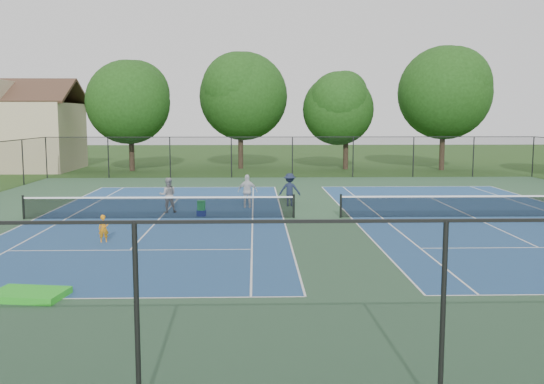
{
  "coord_description": "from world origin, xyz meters",
  "views": [
    {
      "loc": [
        -2.77,
        -26.57,
        4.5
      ],
      "look_at": [
        -2.05,
        -1.0,
        1.3
      ],
      "focal_mm": 40.0,
      "sensor_mm": 36.0,
      "label": 1
    }
  ],
  "objects_px": {
    "tree_back_b": "(240,92)",
    "tree_back_c": "(346,105)",
    "tree_back_a": "(130,98)",
    "ball_crate": "(201,213)",
    "clapboard_house": "(14,133)",
    "child_player": "(104,229)",
    "bystander_b": "(290,190)",
    "instructor": "(168,195)",
    "tree_back_d": "(444,88)",
    "bystander_a": "(248,191)",
    "ball_hopper": "(201,205)"
  },
  "relations": [
    {
      "from": "tree_back_c",
      "to": "instructor",
      "type": "bearing_deg",
      "value": -116.99
    },
    {
      "from": "tree_back_b",
      "to": "tree_back_c",
      "type": "bearing_deg",
      "value": -6.34
    },
    {
      "from": "clapboard_house",
      "to": "instructor",
      "type": "xyz_separation_m",
      "value": [
        16.14,
        -23.28,
        -2.26
      ]
    },
    {
      "from": "tree_back_c",
      "to": "ball_hopper",
      "type": "xyz_separation_m",
      "value": [
        -10.21,
        -24.35,
        -4.99
      ]
    },
    {
      "from": "tree_back_a",
      "to": "ball_hopper",
      "type": "relative_size",
      "value": 21.19
    },
    {
      "from": "bystander_a",
      "to": "ball_crate",
      "type": "bearing_deg",
      "value": 51.98
    },
    {
      "from": "child_player",
      "to": "bystander_a",
      "type": "distance_m",
      "value": 9.59
    },
    {
      "from": "tree_back_b",
      "to": "instructor",
      "type": "height_order",
      "value": "tree_back_b"
    },
    {
      "from": "tree_back_a",
      "to": "bystander_b",
      "type": "relative_size",
      "value": 5.5
    },
    {
      "from": "tree_back_b",
      "to": "tree_back_c",
      "type": "xyz_separation_m",
      "value": [
        9.0,
        -1.0,
        -1.11
      ]
    },
    {
      "from": "bystander_a",
      "to": "tree_back_b",
      "type": "bearing_deg",
      "value": -85.8
    },
    {
      "from": "tree_back_b",
      "to": "ball_hopper",
      "type": "distance_m",
      "value": 26.11
    },
    {
      "from": "tree_back_a",
      "to": "tree_back_c",
      "type": "bearing_deg",
      "value": 3.18
    },
    {
      "from": "tree_back_c",
      "to": "instructor",
      "type": "height_order",
      "value": "tree_back_c"
    },
    {
      "from": "clapboard_house",
      "to": "child_player",
      "type": "relative_size",
      "value": 10.83
    },
    {
      "from": "bystander_b",
      "to": "ball_crate",
      "type": "xyz_separation_m",
      "value": [
        -4.19,
        -3.0,
        -0.69
      ]
    },
    {
      "from": "tree_back_d",
      "to": "ball_hopper",
      "type": "xyz_separation_m",
      "value": [
        -18.21,
        -23.35,
        -6.33
      ]
    },
    {
      "from": "tree_back_a",
      "to": "ball_crate",
      "type": "height_order",
      "value": "tree_back_a"
    },
    {
      "from": "tree_back_a",
      "to": "clapboard_house",
      "type": "height_order",
      "value": "tree_back_a"
    },
    {
      "from": "tree_back_d",
      "to": "bystander_b",
      "type": "relative_size",
      "value": 6.23
    },
    {
      "from": "child_player",
      "to": "bystander_a",
      "type": "relative_size",
      "value": 0.6
    },
    {
      "from": "tree_back_a",
      "to": "ball_crate",
      "type": "xyz_separation_m",
      "value": [
        7.79,
        -23.35,
        -5.9
      ]
    },
    {
      "from": "child_player",
      "to": "ball_crate",
      "type": "height_order",
      "value": "child_player"
    },
    {
      "from": "tree_back_d",
      "to": "bystander_b",
      "type": "height_order",
      "value": "tree_back_d"
    },
    {
      "from": "instructor",
      "to": "bystander_b",
      "type": "xyz_separation_m",
      "value": [
        5.84,
        1.92,
        0.0
      ]
    },
    {
      "from": "clapboard_house",
      "to": "ball_crate",
      "type": "distance_m",
      "value": 30.3
    },
    {
      "from": "bystander_b",
      "to": "ball_hopper",
      "type": "relative_size",
      "value": 3.85
    },
    {
      "from": "tree_back_a",
      "to": "instructor",
      "type": "xyz_separation_m",
      "value": [
        6.14,
        -22.28,
        -5.21
      ]
    },
    {
      "from": "tree_back_d",
      "to": "instructor",
      "type": "height_order",
      "value": "tree_back_d"
    },
    {
      "from": "bystander_b",
      "to": "ball_hopper",
      "type": "xyz_separation_m",
      "value": [
        -4.19,
        -3.0,
        -0.34
      ]
    },
    {
      "from": "tree_back_d",
      "to": "bystander_a",
      "type": "relative_size",
      "value": 6.25
    },
    {
      "from": "bystander_b",
      "to": "clapboard_house",
      "type": "bearing_deg",
      "value": -37.4
    },
    {
      "from": "instructor",
      "to": "ball_crate",
      "type": "relative_size",
      "value": 4.19
    },
    {
      "from": "tree_back_d",
      "to": "ball_hopper",
      "type": "bearing_deg",
      "value": -127.94
    },
    {
      "from": "tree_back_c",
      "to": "bystander_a",
      "type": "distance_m",
      "value": 23.82
    },
    {
      "from": "tree_back_b",
      "to": "bystander_a",
      "type": "bearing_deg",
      "value": -87.85
    },
    {
      "from": "tree_back_a",
      "to": "bystander_b",
      "type": "distance_m",
      "value": 24.19
    },
    {
      "from": "child_player",
      "to": "ball_crate",
      "type": "xyz_separation_m",
      "value": [
        3.0,
        5.67,
        -0.36
      ]
    },
    {
      "from": "ball_crate",
      "to": "tree_back_b",
      "type": "bearing_deg",
      "value": 87.27
    },
    {
      "from": "bystander_a",
      "to": "bystander_b",
      "type": "xyz_separation_m",
      "value": [
        2.12,
        0.53,
        0.0
      ]
    },
    {
      "from": "clapboard_house",
      "to": "child_player",
      "type": "xyz_separation_m",
      "value": [
        14.79,
        -30.02,
        -2.59
      ]
    },
    {
      "from": "tree_back_a",
      "to": "instructor",
      "type": "bearing_deg",
      "value": -74.59
    },
    {
      "from": "tree_back_b",
      "to": "bystander_b",
      "type": "xyz_separation_m",
      "value": [
        2.98,
        -22.36,
        -5.76
      ]
    },
    {
      "from": "tree_back_b",
      "to": "child_player",
      "type": "height_order",
      "value": "tree_back_b"
    },
    {
      "from": "tree_back_b",
      "to": "ball_crate",
      "type": "bearing_deg",
      "value": -92.73
    },
    {
      "from": "tree_back_b",
      "to": "ball_crate",
      "type": "height_order",
      "value": "tree_back_b"
    },
    {
      "from": "tree_back_a",
      "to": "bystander_a",
      "type": "xyz_separation_m",
      "value": [
        9.86,
        -20.89,
        -5.21
      ]
    },
    {
      "from": "tree_back_b",
      "to": "clapboard_house",
      "type": "distance_m",
      "value": 19.35
    },
    {
      "from": "instructor",
      "to": "bystander_a",
      "type": "bearing_deg",
      "value": -168.89
    },
    {
      "from": "tree_back_d",
      "to": "child_player",
      "type": "height_order",
      "value": "tree_back_d"
    }
  ]
}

